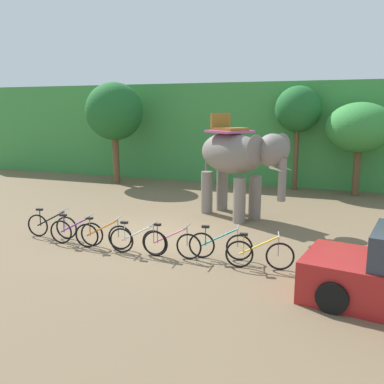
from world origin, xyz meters
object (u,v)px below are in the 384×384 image
at_px(bike_orange, 103,235).
at_px(bike_white, 138,241).
at_px(bike_pink, 171,243).
at_px(tree_right, 114,112).
at_px(bike_teal, 220,245).
at_px(bike_purple, 76,232).
at_px(bike_yellow, 259,254).
at_px(tree_center, 360,128).
at_px(bike_black, 52,226).
at_px(elephant, 237,158).
at_px(tree_left, 298,110).

bearing_deg(bike_orange, bike_white, -4.59).
xyz_separation_m(bike_orange, bike_pink, (2.10, 0.01, 0.00)).
height_order(tree_right, bike_teal, tree_right).
height_order(bike_pink, bike_teal, same).
distance_m(tree_right, bike_purple, 10.91).
relative_size(bike_white, bike_teal, 1.01).
distance_m(tree_right, bike_white, 11.96).
distance_m(bike_orange, bike_yellow, 4.49).
xyz_separation_m(tree_center, bike_black, (-8.88, -10.12, -2.71)).
bearing_deg(elephant, bike_white, -107.76).
bearing_deg(elephant, tree_left, 77.79).
relative_size(tree_center, bike_purple, 2.48).
relative_size(bike_pink, bike_yellow, 1.01).
height_order(bike_black, bike_teal, same).
height_order(bike_white, bike_teal, same).
bearing_deg(bike_teal, bike_white, -169.25).
relative_size(bike_purple, bike_white, 1.00).
bearing_deg(bike_pink, bike_white, -173.56).
relative_size(tree_left, bike_white, 2.94).
bearing_deg(bike_pink, tree_left, 79.88).
xyz_separation_m(bike_black, bike_orange, (2.05, -0.34, 0.00)).
height_order(bike_purple, bike_orange, same).
bearing_deg(elephant, bike_teal, -81.09).
xyz_separation_m(elephant, bike_black, (-4.74, -4.34, -1.82)).
relative_size(bike_black, bike_purple, 1.00).
bearing_deg(bike_white, bike_pink, 6.44).
relative_size(tree_left, bike_black, 2.94).
xyz_separation_m(bike_pink, bike_teal, (1.28, 0.31, 0.00)).
height_order(tree_right, tree_left, tree_right).
xyz_separation_m(bike_orange, bike_yellow, (4.49, 0.01, 0.00)).
bearing_deg(bike_black, tree_right, 108.58).
height_order(tree_right, bike_purple, tree_right).
height_order(elephant, bike_pink, elephant).
bearing_deg(tree_left, elephant, -102.21).
bearing_deg(bike_orange, bike_black, 170.68).
xyz_separation_m(tree_right, bike_orange, (5.13, -9.50, -3.39)).
height_order(bike_purple, bike_yellow, same).
height_order(bike_orange, bike_teal, same).
bearing_deg(bike_yellow, elephant, 110.98).
height_order(elephant, bike_white, elephant).
bearing_deg(bike_purple, elephant, 52.19).
height_order(bike_orange, bike_white, same).
xyz_separation_m(bike_purple, bike_teal, (4.30, 0.31, 0.00)).
xyz_separation_m(tree_right, bike_pink, (7.23, -9.49, -3.39)).
height_order(tree_center, bike_pink, tree_center).
bearing_deg(tree_left, bike_purple, -114.47).
height_order(tree_left, bike_teal, tree_left).
distance_m(tree_left, bike_yellow, 11.50).
bearing_deg(bike_purple, tree_center, 53.38).
bearing_deg(bike_black, bike_pink, -4.47).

